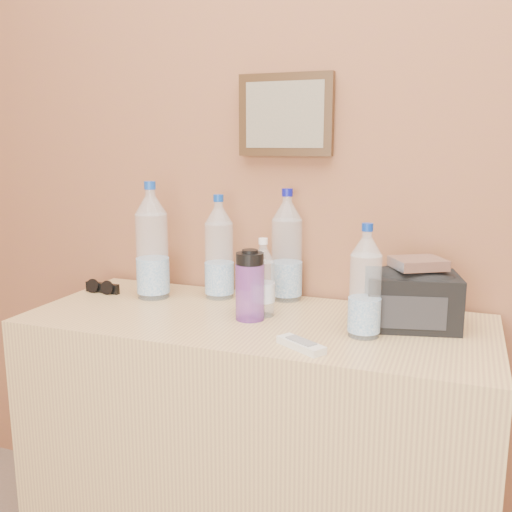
# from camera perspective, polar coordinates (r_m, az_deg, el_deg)

# --- Properties ---
(picture_frame) EXTENTS (0.30, 0.03, 0.25)m
(picture_frame) POSITION_cam_1_polar(r_m,az_deg,el_deg) (1.82, 2.98, 13.91)
(picture_frame) COLOR #382311
(picture_frame) RESTS_ON room_shell
(dresser) EXTENTS (1.32, 0.55, 0.82)m
(dresser) POSITION_cam_1_polar(r_m,az_deg,el_deg) (1.80, -0.05, -18.79)
(dresser) COLOR tan
(dresser) RESTS_ON ground
(pet_large_a) EXTENTS (0.10, 0.10, 0.37)m
(pet_large_a) POSITION_cam_1_polar(r_m,az_deg,el_deg) (1.85, -10.35, 0.89)
(pet_large_a) COLOR silver
(pet_large_a) RESTS_ON dresser
(pet_large_b) EXTENTS (0.09, 0.09, 0.33)m
(pet_large_b) POSITION_cam_1_polar(r_m,az_deg,el_deg) (1.82, -3.71, 0.33)
(pet_large_b) COLOR silver
(pet_large_b) RESTS_ON dresser
(pet_large_c) EXTENTS (0.10, 0.10, 0.35)m
(pet_large_c) POSITION_cam_1_polar(r_m,az_deg,el_deg) (1.80, 3.09, 0.47)
(pet_large_c) COLOR #BDE0F4
(pet_large_c) RESTS_ON dresser
(pet_large_d) EXTENTS (0.08, 0.08, 0.29)m
(pet_large_d) POSITION_cam_1_polar(r_m,az_deg,el_deg) (1.48, 10.86, -3.08)
(pet_large_d) COLOR silver
(pet_large_d) RESTS_ON dresser
(pet_small) EXTENTS (0.07, 0.07, 0.23)m
(pet_small) POSITION_cam_1_polar(r_m,az_deg,el_deg) (1.64, 0.71, -2.61)
(pet_small) COLOR white
(pet_small) RESTS_ON dresser
(nalgene_bottle) EXTENTS (0.08, 0.08, 0.20)m
(nalgene_bottle) POSITION_cam_1_polar(r_m,az_deg,el_deg) (1.60, -0.61, -2.95)
(nalgene_bottle) COLOR purple
(nalgene_bottle) RESTS_ON dresser
(sunglasses) EXTENTS (0.13, 0.06, 0.03)m
(sunglasses) POSITION_cam_1_polar(r_m,az_deg,el_deg) (1.97, -15.10, -3.08)
(sunglasses) COLOR black
(sunglasses) RESTS_ON dresser
(ac_remote) EXTENTS (0.14, 0.11, 0.02)m
(ac_remote) POSITION_cam_1_polar(r_m,az_deg,el_deg) (1.41, 4.53, -8.86)
(ac_remote) COLOR silver
(ac_remote) RESTS_ON dresser
(toiletry_bag) EXTENTS (0.27, 0.22, 0.16)m
(toiletry_bag) POSITION_cam_1_polar(r_m,az_deg,el_deg) (1.60, 15.31, -3.95)
(toiletry_bag) COLOR black
(toiletry_bag) RESTS_ON dresser
(foil_packet) EXTENTS (0.17, 0.16, 0.03)m
(foil_packet) POSITION_cam_1_polar(r_m,az_deg,el_deg) (1.57, 15.89, -0.70)
(foil_packet) COLOR white
(foil_packet) RESTS_ON toiletry_bag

